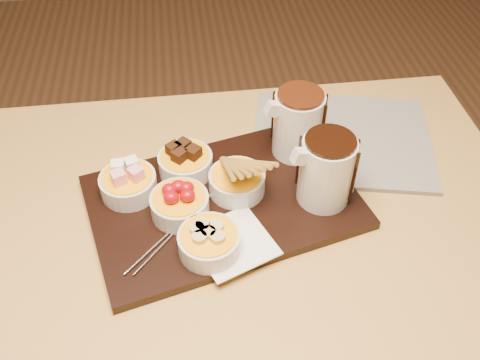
{
  "coord_description": "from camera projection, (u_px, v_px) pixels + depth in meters",
  "views": [
    {
      "loc": [
        0.0,
        -0.59,
        1.46
      ],
      "look_at": [
        0.08,
        0.06,
        0.81
      ],
      "focal_mm": 40.0,
      "sensor_mm": 36.0,
      "label": 1
    }
  ],
  "objects": [
    {
      "name": "dining_table",
      "position": [
        199.0,
        267.0,
        0.98
      ],
      "size": [
        1.2,
        0.8,
        0.75
      ],
      "color": "#BE9246",
      "rests_on": "ground"
    },
    {
      "name": "serving_board",
      "position": [
        223.0,
        202.0,
        0.95
      ],
      "size": [
        0.52,
        0.4,
        0.02
      ],
      "primitive_type": "cube",
      "rotation": [
        0.0,
        0.0,
        0.25
      ],
      "color": "black",
      "rests_on": "dining_table"
    },
    {
      "name": "napkin",
      "position": [
        233.0,
        243.0,
        0.87
      ],
      "size": [
        0.16,
        0.16,
        0.0
      ],
      "primitive_type": "cube",
      "rotation": [
        0.0,
        0.0,
        0.39
      ],
      "color": "white",
      "rests_on": "serving_board"
    },
    {
      "name": "bowl_marshmallows",
      "position": [
        129.0,
        185.0,
        0.94
      ],
      "size": [
        0.1,
        0.1,
        0.04
      ],
      "primitive_type": "cylinder",
      "color": "beige",
      "rests_on": "serving_board"
    },
    {
      "name": "bowl_cake",
      "position": [
        186.0,
        164.0,
        0.98
      ],
      "size": [
        0.1,
        0.1,
        0.04
      ],
      "primitive_type": "cylinder",
      "color": "beige",
      "rests_on": "serving_board"
    },
    {
      "name": "bowl_strawberries",
      "position": [
        180.0,
        205.0,
        0.91
      ],
      "size": [
        0.1,
        0.1,
        0.04
      ],
      "primitive_type": "cylinder",
      "color": "beige",
      "rests_on": "serving_board"
    },
    {
      "name": "bowl_biscotti",
      "position": [
        237.0,
        183.0,
        0.95
      ],
      "size": [
        0.1,
        0.1,
        0.04
      ],
      "primitive_type": "cylinder",
      "color": "beige",
      "rests_on": "serving_board"
    },
    {
      "name": "bowl_bananas",
      "position": [
        209.0,
        243.0,
        0.85
      ],
      "size": [
        0.1,
        0.1,
        0.04
      ],
      "primitive_type": "cylinder",
      "color": "beige",
      "rests_on": "serving_board"
    },
    {
      "name": "pitcher_dark_chocolate",
      "position": [
        326.0,
        171.0,
        0.9
      ],
      "size": [
        0.11,
        0.11,
        0.13
      ],
      "primitive_type": "cylinder",
      "rotation": [
        0.0,
        0.0,
        0.25
      ],
      "color": "silver",
      "rests_on": "serving_board"
    },
    {
      "name": "pitcher_milk_chocolate",
      "position": [
        298.0,
        124.0,
        0.99
      ],
      "size": [
        0.11,
        0.11,
        0.13
      ],
      "primitive_type": "cylinder",
      "rotation": [
        0.0,
        0.0,
        0.25
      ],
      "color": "silver",
      "rests_on": "serving_board"
    },
    {
      "name": "fondue_skewers",
      "position": [
        179.0,
        223.0,
        0.9
      ],
      "size": [
        0.21,
        0.2,
        0.01
      ],
      "primitive_type": null,
      "rotation": [
        0.0,
        0.0,
        -0.77
      ],
      "color": "silver",
      "rests_on": "serving_board"
    },
    {
      "name": "newspaper",
      "position": [
        341.0,
        139.0,
        1.08
      ],
      "size": [
        0.41,
        0.35,
        0.01
      ],
      "primitive_type": "cube",
      "rotation": [
        0.0,
        0.0,
        -0.22
      ],
      "color": "beige",
      "rests_on": "dining_table"
    }
  ]
}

